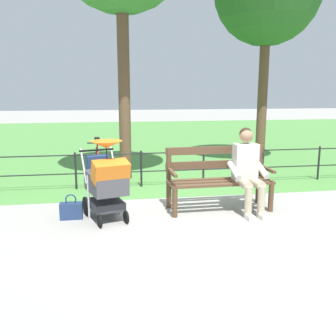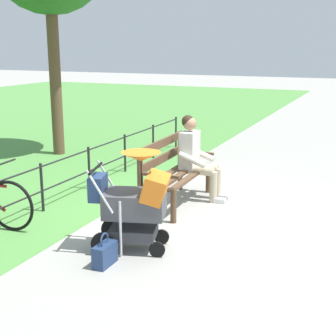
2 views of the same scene
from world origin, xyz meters
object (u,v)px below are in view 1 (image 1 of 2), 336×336
(person_on_bench, at_px, (248,168))
(bicycle, at_px, (99,165))
(handbag, at_px, (71,210))
(stroller, at_px, (106,179))
(park_bench, at_px, (218,175))

(person_on_bench, bearing_deg, bicycle, -43.79)
(handbag, relative_size, bicycle, 0.22)
(stroller, bearing_deg, park_bench, -170.95)
(stroller, relative_size, handbag, 3.11)
(person_on_bench, distance_m, stroller, 2.12)
(person_on_bench, xyz_separation_m, bicycle, (2.25, -2.16, -0.31))
(park_bench, distance_m, stroller, 1.75)
(park_bench, xyz_separation_m, bicycle, (1.86, -1.94, -0.16))
(stroller, xyz_separation_m, handbag, (0.51, -0.11, -0.47))
(park_bench, height_order, stroller, stroller)
(park_bench, distance_m, handbag, 2.28)
(bicycle, bearing_deg, park_bench, 133.83)
(park_bench, bearing_deg, stroller, 9.05)
(person_on_bench, relative_size, handbag, 3.45)
(park_bench, bearing_deg, person_on_bench, 150.48)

